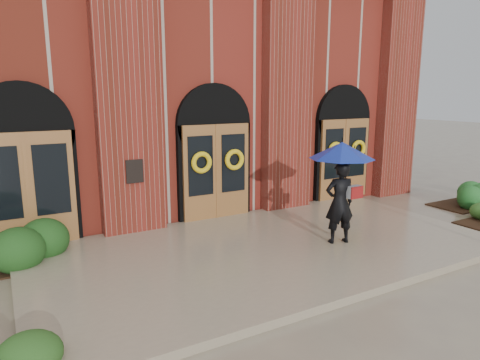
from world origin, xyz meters
TOP-DOWN VIEW (x-y plane):
  - ground at (0.00, 0.00)m, footprint 90.00×90.00m
  - landing at (0.00, 0.15)m, footprint 10.00×5.30m
  - church_building at (0.00, 8.78)m, footprint 16.20×12.53m
  - man_with_umbrella at (1.48, -0.41)m, footprint 1.76×1.76m
  - hedge_wall_right at (8.00, 0.50)m, footprint 2.74×1.10m

SIDE VIEW (x-z plane):
  - ground at x=0.00m, z-range 0.00..0.00m
  - landing at x=0.00m, z-range 0.00..0.15m
  - hedge_wall_right at x=8.00m, z-range 0.00..0.70m
  - man_with_umbrella at x=1.48m, z-range 0.60..2.86m
  - church_building at x=0.00m, z-range 0.00..7.00m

